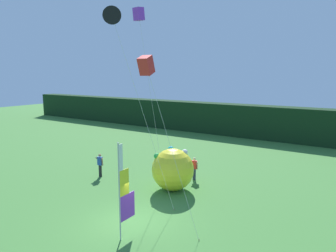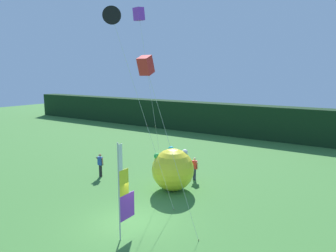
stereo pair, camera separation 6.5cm
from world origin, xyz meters
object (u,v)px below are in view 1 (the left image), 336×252
object	(u,v)px
banner_flag	(124,192)
kite_purple_box_2	(139,15)
person_mid_field	(100,165)
kite_red_box_0	(146,66)
kite_black_delta_1	(112,17)
inflatable_balloon	(173,169)
person_near_banner	(194,168)

from	to	relation	value
banner_flag	kite_purple_box_2	bearing A→B (deg)	121.58
banner_flag	person_mid_field	xyz separation A→B (m)	(-7.05, 5.38, -1.23)
banner_flag	person_mid_field	world-z (taller)	banner_flag
kite_red_box_0	kite_black_delta_1	distance (m)	3.39
banner_flag	kite_purple_box_2	size ratio (longest dim) A/B	0.39
inflatable_balloon	kite_purple_box_2	size ratio (longest dim) A/B	0.24
kite_purple_box_2	person_near_banner	bearing A→B (deg)	54.30
person_mid_field	kite_black_delta_1	world-z (taller)	kite_black_delta_1
kite_black_delta_1	inflatable_balloon	bearing A→B (deg)	87.71
person_mid_field	kite_red_box_0	xyz separation A→B (m)	(7.96, -4.84, 6.73)
person_mid_field	kite_black_delta_1	distance (m)	11.37
banner_flag	person_near_banner	xyz separation A→B (m)	(-1.08, 8.53, -1.28)
inflatable_balloon	kite_red_box_0	size ratio (longest dim) A/B	0.34
kite_black_delta_1	kite_purple_box_2	size ratio (longest dim) A/B	0.92
person_mid_field	inflatable_balloon	size ratio (longest dim) A/B	0.62
banner_flag	kite_purple_box_2	distance (m)	10.76
inflatable_balloon	banner_flag	bearing A→B (deg)	-77.81
kite_black_delta_1	kite_purple_box_2	distance (m)	4.68
person_near_banner	kite_red_box_0	world-z (taller)	kite_red_box_0
person_near_banner	inflatable_balloon	xyz separation A→B (m)	(-0.23, -2.44, 0.50)
kite_red_box_0	person_mid_field	bearing A→B (deg)	148.73
kite_red_box_0	kite_purple_box_2	bearing A→B (deg)	131.03
person_mid_field	kite_black_delta_1	size ratio (longest dim) A/B	0.16
kite_red_box_0	banner_flag	bearing A→B (deg)	-149.39
person_mid_field	kite_red_box_0	bearing A→B (deg)	-31.27
person_near_banner	kite_red_box_0	distance (m)	10.66
person_near_banner	kite_black_delta_1	bearing A→B (deg)	-93.34
person_near_banner	inflatable_balloon	world-z (taller)	inflatable_balloon
banner_flag	person_mid_field	distance (m)	8.95
person_near_banner	kite_red_box_0	size ratio (longest dim) A/B	0.20
person_near_banner	kite_black_delta_1	distance (m)	11.66
banner_flag	kite_purple_box_2	world-z (taller)	kite_purple_box_2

